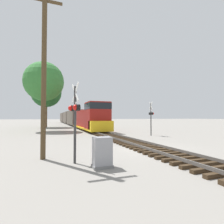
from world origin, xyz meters
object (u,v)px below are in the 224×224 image
(tree_far_right, at_px, (44,82))
(crossing_signal_near, at_px, (75,113))
(crossing_signal_far, at_px, (151,115))
(relay_cabinet, at_px, (102,153))
(tree_mid_background, at_px, (46,93))
(freight_train, at_px, (72,118))
(utility_pole, at_px, (44,70))

(tree_far_right, bearing_deg, crossing_signal_near, -84.86)
(crossing_signal_near, height_order, crossing_signal_far, crossing_signal_far)
(crossing_signal_near, xyz_separation_m, crossing_signal_far, (10.30, 9.53, 0.09))
(relay_cabinet, height_order, tree_mid_background, tree_mid_background)
(freight_train, distance_m, crossing_signal_far, 35.47)
(crossing_signal_near, relative_size, tree_mid_background, 0.35)
(crossing_signal_far, height_order, utility_pole, utility_pole)
(tree_far_right, bearing_deg, tree_mid_background, 88.76)
(freight_train, bearing_deg, relay_cabinet, -95.31)
(crossing_signal_near, xyz_separation_m, relay_cabinet, (1.04, -1.10, -1.69))
(utility_pole, xyz_separation_m, tree_mid_background, (-0.27, 30.78, 2.94))
(utility_pole, height_order, tree_mid_background, tree_mid_background)
(tree_far_right, bearing_deg, utility_pole, -88.53)
(freight_train, xyz_separation_m, tree_mid_background, (-6.97, -12.48, 5.55))
(crossing_signal_near, bearing_deg, relay_cabinet, 32.87)
(freight_train, relative_size, tree_far_right, 5.80)
(relay_cabinet, height_order, utility_pole, utility_pole)
(relay_cabinet, relative_size, tree_mid_background, 0.12)
(utility_pole, bearing_deg, crossing_signal_far, 34.88)
(relay_cabinet, xyz_separation_m, utility_pole, (-2.44, 2.48, 3.99))
(crossing_signal_far, relative_size, relay_cabinet, 3.08)
(freight_train, distance_m, utility_pole, 43.86)
(crossing_signal_far, bearing_deg, tree_far_right, 56.54)
(crossing_signal_near, bearing_deg, crossing_signal_far, 122.34)
(freight_train, relative_size, crossing_signal_near, 16.78)
(freight_train, bearing_deg, crossing_signal_far, -81.88)
(utility_pole, bearing_deg, freight_train, 81.21)
(relay_cabinet, bearing_deg, crossing_signal_far, 48.93)
(relay_cabinet, relative_size, utility_pole, 0.15)
(freight_train, relative_size, tree_mid_background, 5.89)
(crossing_signal_far, bearing_deg, utility_pole, 135.26)
(relay_cabinet, bearing_deg, utility_pole, 134.57)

